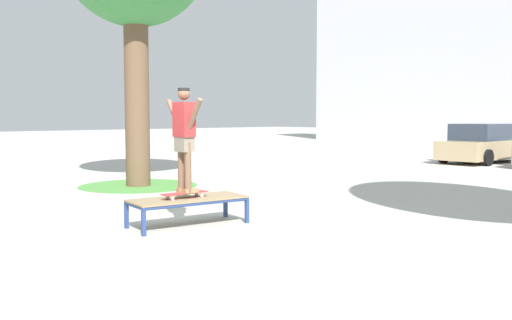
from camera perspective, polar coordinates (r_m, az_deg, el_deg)
name	(u,v)px	position (r m, az deg, el deg)	size (l,w,h in m)	color
ground_plane	(220,229)	(8.96, -3.64, -7.04)	(120.00, 120.00, 0.00)	#B7B5AD
skate_box	(188,201)	(9.21, -6.94, -4.13)	(1.03, 1.99, 0.46)	navy
skateboard	(185,193)	(9.17, -7.27, -3.40)	(0.23, 0.81, 0.09)	#B23333
skater	(184,132)	(9.09, -7.33, 2.83)	(1.00, 0.29, 1.69)	brown
grass_patch_near_left	(138,186)	(14.72, -11.89, -2.57)	(3.02, 3.02, 0.01)	#519342
car_tan	(481,145)	(23.21, 21.96, 1.46)	(1.92, 4.20, 1.50)	tan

